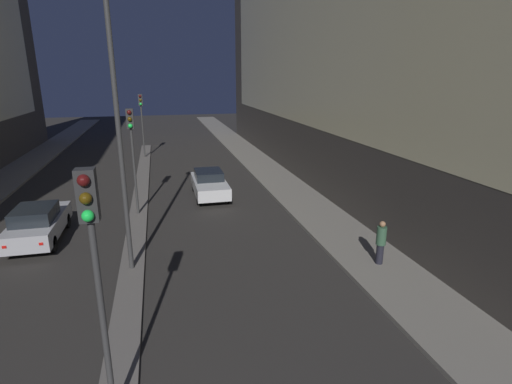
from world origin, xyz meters
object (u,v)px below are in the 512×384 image
(traffic_light_mid, at_px, (132,139))
(car_left_lane, at_px, (38,223))
(traffic_light_near, at_px, (93,246))
(street_lamp, at_px, (114,87))
(car_right_lane, at_px, (209,184))
(pedestrian_on_right_sidewalk, at_px, (381,241))
(traffic_light_far, at_px, (141,112))

(traffic_light_mid, xyz_separation_m, car_left_lane, (-3.77, -2.23, -2.97))
(traffic_light_near, distance_m, traffic_light_mid, 12.22)
(traffic_light_mid, bearing_deg, car_left_lane, -149.39)
(traffic_light_mid, relative_size, street_lamp, 0.52)
(car_right_lane, bearing_deg, pedestrian_on_right_sidewalk, -64.68)
(pedestrian_on_right_sidewalk, bearing_deg, traffic_light_far, 111.31)
(street_lamp, height_order, car_left_lane, street_lamp)
(traffic_light_far, distance_m, car_left_lane, 17.06)
(car_right_lane, height_order, pedestrian_on_right_sidewalk, pedestrian_on_right_sidewalk)
(pedestrian_on_right_sidewalk, bearing_deg, traffic_light_near, -151.28)
(traffic_light_near, distance_m, car_left_lane, 11.08)
(traffic_light_mid, height_order, car_right_lane, traffic_light_mid)
(street_lamp, bearing_deg, car_left_lane, 136.59)
(traffic_light_far, height_order, street_lamp, street_lamp)
(traffic_light_mid, distance_m, pedestrian_on_right_sidewalk, 11.69)
(traffic_light_near, height_order, car_right_lane, traffic_light_near)
(traffic_light_mid, height_order, pedestrian_on_right_sidewalk, traffic_light_mid)
(traffic_light_near, distance_m, pedestrian_on_right_sidewalk, 10.05)
(traffic_light_mid, bearing_deg, traffic_light_far, 90.00)
(traffic_light_near, distance_m, street_lamp, 6.87)
(traffic_light_far, xyz_separation_m, car_left_lane, (-3.77, -16.37, -2.97))
(traffic_light_mid, distance_m, car_left_lane, 5.29)
(pedestrian_on_right_sidewalk, bearing_deg, traffic_light_mid, 138.19)
(street_lamp, bearing_deg, traffic_light_mid, 90.00)
(traffic_light_near, distance_m, car_right_lane, 15.36)
(street_lamp, relative_size, pedestrian_on_right_sidewalk, 6.06)
(traffic_light_mid, height_order, car_left_lane, traffic_light_mid)
(traffic_light_mid, xyz_separation_m, pedestrian_on_right_sidewalk, (8.47, -7.58, -2.76))
(traffic_light_mid, distance_m, car_right_lane, 5.37)
(street_lamp, distance_m, car_left_lane, 7.49)
(traffic_light_near, height_order, pedestrian_on_right_sidewalk, traffic_light_near)
(traffic_light_far, relative_size, pedestrian_on_right_sidewalk, 3.14)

